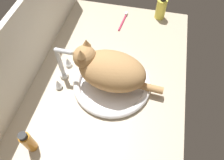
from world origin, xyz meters
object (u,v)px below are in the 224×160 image
object	(u,v)px
amber_bottle	(28,142)
sink_basin	(112,83)
soap_pump_bottle	(161,8)
toothbrush	(123,21)
faucet	(63,67)
cat	(108,69)

from	to	relation	value
amber_bottle	sink_basin	bearing A→B (deg)	-34.07
amber_bottle	soap_pump_bottle	bearing A→B (deg)	-24.50
sink_basin	soap_pump_bottle	bearing A→B (deg)	-17.37
sink_basin	toothbrush	bearing A→B (deg)	4.35
faucet	cat	xyz separation A→B (cm)	(0.14, -21.09, 3.95)
faucet	toothbrush	xyz separation A→B (cm)	(45.12, -19.43, -6.65)
soap_pump_bottle	toothbrush	size ratio (longest dim) A/B	1.04
toothbrush	cat	bearing A→B (deg)	-177.90
faucet	toothbrush	world-z (taller)	faucet
faucet	cat	size ratio (longest dim) A/B	0.48
soap_pump_bottle	cat	bearing A→B (deg)	160.87
sink_basin	toothbrush	world-z (taller)	sink_basin
amber_bottle	soap_pump_bottle	size ratio (longest dim) A/B	0.74
cat	amber_bottle	bearing A→B (deg)	148.09
cat	toothbrush	bearing A→B (deg)	2.10
sink_basin	toothbrush	size ratio (longest dim) A/B	2.19
sink_basin	amber_bottle	bearing A→B (deg)	145.93
soap_pump_bottle	toothbrush	world-z (taller)	soap_pump_bottle
sink_basin	faucet	distance (cm)	23.62
faucet	toothbrush	size ratio (longest dim) A/B	1.18
faucet	cat	bearing A→B (deg)	-89.63
sink_basin	faucet	world-z (taller)	faucet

